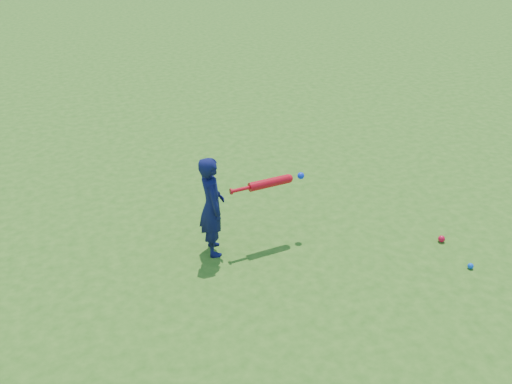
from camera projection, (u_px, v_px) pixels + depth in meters
ground at (207, 275)px, 5.72m from camera, size 80.00×80.00×0.00m
child at (212, 206)px, 5.83m from camera, size 0.28×0.41×1.10m
ground_ball_red at (442, 239)px, 6.22m from camera, size 0.08×0.08×0.08m
ground_ball_blue at (471, 266)px, 5.80m from camera, size 0.06×0.06×0.06m
bat_swing at (273, 182)px, 5.96m from camera, size 0.85×0.19×0.10m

